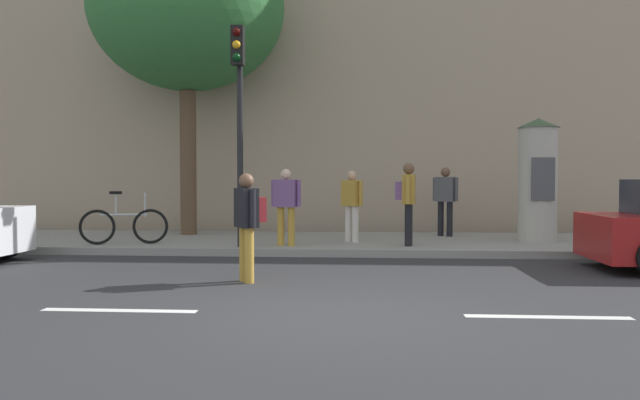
{
  "coord_description": "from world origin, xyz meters",
  "views": [
    {
      "loc": [
        0.41,
        -7.06,
        1.53
      ],
      "look_at": [
        -0.24,
        2.0,
        1.2
      ],
      "focal_mm": 35.81,
      "sensor_mm": 36.0,
      "label": 1
    }
  ],
  "objects_px": {
    "pedestrian_in_dark_shirt": "(286,201)",
    "bicycle_leaning": "(124,225)",
    "traffic_light": "(239,100)",
    "poster_column": "(538,179)",
    "street_tree": "(187,8)",
    "pedestrian_tallest": "(248,218)",
    "pedestrian_near_pole": "(352,201)",
    "pedestrian_in_red_top": "(446,195)",
    "pedestrian_in_light_jacket": "(408,197)"
  },
  "relations": [
    {
      "from": "traffic_light",
      "to": "pedestrian_tallest",
      "type": "height_order",
      "value": "traffic_light"
    },
    {
      "from": "poster_column",
      "to": "street_tree",
      "type": "xyz_separation_m",
      "value": [
        -7.93,
        1.11,
        4.06
      ]
    },
    {
      "from": "pedestrian_in_red_top",
      "to": "traffic_light",
      "type": "bearing_deg",
      "value": -147.9
    },
    {
      "from": "pedestrian_near_pole",
      "to": "pedestrian_in_dark_shirt",
      "type": "bearing_deg",
      "value": -145.98
    },
    {
      "from": "pedestrian_in_dark_shirt",
      "to": "poster_column",
      "type": "bearing_deg",
      "value": 13.56
    },
    {
      "from": "street_tree",
      "to": "bicycle_leaning",
      "type": "xyz_separation_m",
      "value": [
        -0.7,
        -2.32,
        -5.01
      ]
    },
    {
      "from": "street_tree",
      "to": "pedestrian_in_red_top",
      "type": "bearing_deg",
      "value": -0.4
    },
    {
      "from": "traffic_light",
      "to": "bicycle_leaning",
      "type": "distance_m",
      "value": 3.55
    },
    {
      "from": "poster_column",
      "to": "pedestrian_in_dark_shirt",
      "type": "distance_m",
      "value": 5.44
    },
    {
      "from": "pedestrian_in_dark_shirt",
      "to": "pedestrian_in_red_top",
      "type": "bearing_deg",
      "value": 34.09
    },
    {
      "from": "poster_column",
      "to": "pedestrian_in_light_jacket",
      "type": "xyz_separation_m",
      "value": [
        -2.84,
        -1.07,
        -0.35
      ]
    },
    {
      "from": "poster_column",
      "to": "street_tree",
      "type": "bearing_deg",
      "value": 172.02
    },
    {
      "from": "pedestrian_in_red_top",
      "to": "bicycle_leaning",
      "type": "distance_m",
      "value": 7.21
    },
    {
      "from": "pedestrian_in_light_jacket",
      "to": "bicycle_leaning",
      "type": "height_order",
      "value": "pedestrian_in_light_jacket"
    },
    {
      "from": "street_tree",
      "to": "pedestrian_in_red_top",
      "type": "relative_size",
      "value": 4.61
    },
    {
      "from": "poster_column",
      "to": "pedestrian_in_red_top",
      "type": "relative_size",
      "value": 1.64
    },
    {
      "from": "traffic_light",
      "to": "pedestrian_in_dark_shirt",
      "type": "distance_m",
      "value": 2.2
    },
    {
      "from": "street_tree",
      "to": "pedestrian_in_dark_shirt",
      "type": "relative_size",
      "value": 4.79
    },
    {
      "from": "street_tree",
      "to": "pedestrian_in_dark_shirt",
      "type": "bearing_deg",
      "value": -41.82
    },
    {
      "from": "pedestrian_in_red_top",
      "to": "pedestrian_in_light_jacket",
      "type": "distance_m",
      "value": 2.37
    },
    {
      "from": "pedestrian_tallest",
      "to": "pedestrian_in_light_jacket",
      "type": "distance_m",
      "value": 4.53
    },
    {
      "from": "pedestrian_tallest",
      "to": "pedestrian_near_pole",
      "type": "height_order",
      "value": "pedestrian_near_pole"
    },
    {
      "from": "pedestrian_tallest",
      "to": "bicycle_leaning",
      "type": "bearing_deg",
      "value": 132.12
    },
    {
      "from": "pedestrian_tallest",
      "to": "pedestrian_in_light_jacket",
      "type": "bearing_deg",
      "value": 55.69
    },
    {
      "from": "poster_column",
      "to": "bicycle_leaning",
      "type": "height_order",
      "value": "poster_column"
    },
    {
      "from": "pedestrian_tallest",
      "to": "pedestrian_in_red_top",
      "type": "xyz_separation_m",
      "value": [
        3.57,
        5.87,
        0.17
      ]
    },
    {
      "from": "pedestrian_tallest",
      "to": "pedestrian_near_pole",
      "type": "relative_size",
      "value": 1.04
    },
    {
      "from": "pedestrian_tallest",
      "to": "traffic_light",
      "type": "bearing_deg",
      "value": 103.55
    },
    {
      "from": "pedestrian_in_red_top",
      "to": "bicycle_leaning",
      "type": "height_order",
      "value": "pedestrian_in_red_top"
    },
    {
      "from": "traffic_light",
      "to": "poster_column",
      "type": "height_order",
      "value": "traffic_light"
    },
    {
      "from": "poster_column",
      "to": "pedestrian_in_light_jacket",
      "type": "bearing_deg",
      "value": -159.37
    },
    {
      "from": "street_tree",
      "to": "pedestrian_in_red_top",
      "type": "height_order",
      "value": "street_tree"
    },
    {
      "from": "pedestrian_in_light_jacket",
      "to": "traffic_light",
      "type": "bearing_deg",
      "value": -170.06
    },
    {
      "from": "pedestrian_near_pole",
      "to": "pedestrian_in_light_jacket",
      "type": "xyz_separation_m",
      "value": [
        1.14,
        -0.67,
        0.11
      ]
    },
    {
      "from": "traffic_light",
      "to": "pedestrian_in_dark_shirt",
      "type": "bearing_deg",
      "value": 23.33
    },
    {
      "from": "bicycle_leaning",
      "to": "pedestrian_in_red_top",
      "type": "bearing_deg",
      "value": 18.48
    },
    {
      "from": "traffic_light",
      "to": "poster_column",
      "type": "xyz_separation_m",
      "value": [
        6.14,
        1.65,
        -1.55
      ]
    },
    {
      "from": "pedestrian_in_red_top",
      "to": "pedestrian_near_pole",
      "type": "relative_size",
      "value": 1.06
    },
    {
      "from": "pedestrian_in_dark_shirt",
      "to": "pedestrian_tallest",
      "type": "bearing_deg",
      "value": -91.84
    },
    {
      "from": "pedestrian_near_pole",
      "to": "pedestrian_in_dark_shirt",
      "type": "height_order",
      "value": "pedestrian_in_dark_shirt"
    },
    {
      "from": "pedestrian_tallest",
      "to": "bicycle_leaning",
      "type": "xyz_separation_m",
      "value": [
        -3.25,
        3.59,
        -0.4
      ]
    },
    {
      "from": "street_tree",
      "to": "pedestrian_tallest",
      "type": "distance_m",
      "value": 7.92
    },
    {
      "from": "pedestrian_in_dark_shirt",
      "to": "bicycle_leaning",
      "type": "height_order",
      "value": "pedestrian_in_dark_shirt"
    },
    {
      "from": "traffic_light",
      "to": "pedestrian_in_dark_shirt",
      "type": "xyz_separation_m",
      "value": [
        0.87,
        0.38,
        -1.98
      ]
    },
    {
      "from": "pedestrian_in_red_top",
      "to": "bicycle_leaning",
      "type": "xyz_separation_m",
      "value": [
        -6.82,
        -2.28,
        -0.57
      ]
    },
    {
      "from": "pedestrian_in_red_top",
      "to": "pedestrian_in_dark_shirt",
      "type": "distance_m",
      "value": 4.17
    },
    {
      "from": "pedestrian_tallest",
      "to": "pedestrian_in_dark_shirt",
      "type": "height_order",
      "value": "pedestrian_in_dark_shirt"
    },
    {
      "from": "pedestrian_tallest",
      "to": "pedestrian_near_pole",
      "type": "bearing_deg",
      "value": 72.23
    },
    {
      "from": "pedestrian_in_light_jacket",
      "to": "bicycle_leaning",
      "type": "xyz_separation_m",
      "value": [
        -5.8,
        -0.14,
        -0.6
      ]
    },
    {
      "from": "traffic_light",
      "to": "bicycle_leaning",
      "type": "bearing_deg",
      "value": 170.02
    }
  ]
}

